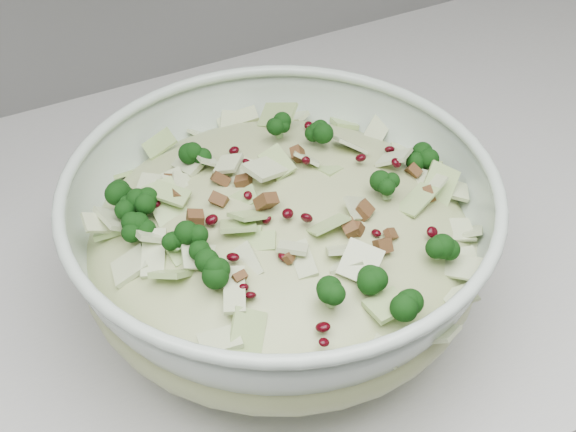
% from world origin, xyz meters
% --- Properties ---
extents(mixing_bowl, '(0.41, 0.41, 0.13)m').
position_xyz_m(mixing_bowl, '(0.38, 1.60, 0.97)').
color(mixing_bowl, silver).
rests_on(mixing_bowl, counter).
extents(salad, '(0.36, 0.36, 0.13)m').
position_xyz_m(salad, '(0.38, 1.60, 0.99)').
color(salad, '#B8C285').
rests_on(salad, mixing_bowl).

